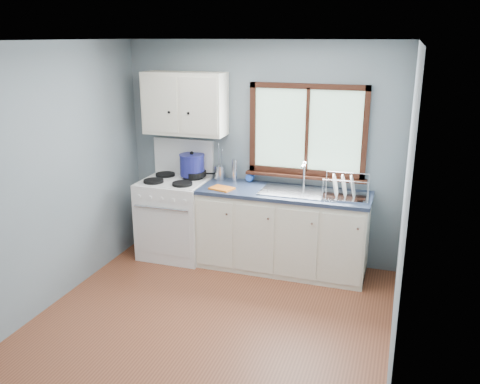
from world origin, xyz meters
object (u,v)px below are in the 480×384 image
(skillet, at_px, (195,173))
(dish_rack, at_px, (345,192))
(sink, at_px, (300,198))
(gas_range, at_px, (175,215))
(thermos, at_px, (234,170))
(stockpot, at_px, (192,165))
(utensil_crock, at_px, (220,172))
(base_cabinets, at_px, (282,234))

(skillet, xyz_separation_m, dish_rack, (1.77, -0.17, -0.00))
(sink, bearing_deg, gas_range, -179.29)
(skillet, height_order, thermos, thermos)
(sink, distance_m, stockpot, 1.35)
(utensil_crock, bearing_deg, gas_range, -155.16)
(base_cabinets, bearing_deg, skillet, 172.94)
(thermos, bearing_deg, utensil_crock, 171.12)
(gas_range, distance_m, thermos, 0.90)
(dish_rack, bearing_deg, utensil_crock, 168.41)
(gas_range, xyz_separation_m, utensil_crock, (0.49, 0.23, 0.51))
(stockpot, height_order, thermos, stockpot)
(gas_range, height_order, utensil_crock, gas_range)
(stockpot, bearing_deg, sink, -6.10)
(gas_range, height_order, stockpot, gas_range)
(dish_rack, bearing_deg, sink, 174.03)
(base_cabinets, xyz_separation_m, utensil_crock, (-0.82, 0.21, 0.60))
(sink, bearing_deg, stockpot, 173.90)
(base_cabinets, xyz_separation_m, skillet, (-1.11, 0.14, 0.58))
(skillet, bearing_deg, base_cabinets, -23.08)
(skillet, height_order, utensil_crock, utensil_crock)
(gas_range, bearing_deg, thermos, 16.11)
(base_cabinets, bearing_deg, sink, -0.13)
(sink, xyz_separation_m, skillet, (-1.29, 0.14, 0.13))
(sink, relative_size, utensil_crock, 1.98)
(gas_range, distance_m, base_cabinets, 1.31)
(sink, xyz_separation_m, dish_rack, (0.48, -0.03, 0.13))
(stockpot, relative_size, thermos, 1.15)
(base_cabinets, relative_size, utensil_crock, 4.35)
(skillet, bearing_deg, utensil_crock, -2.50)
(sink, bearing_deg, dish_rack, -3.48)
(dish_rack, bearing_deg, stockpot, 172.10)
(utensil_crock, bearing_deg, stockpot, -168.37)
(base_cabinets, distance_m, sink, 0.48)
(stockpot, distance_m, thermos, 0.52)
(skillet, relative_size, thermos, 1.67)
(thermos, relative_size, dish_rack, 0.55)
(stockpot, relative_size, utensil_crock, 0.72)
(skillet, xyz_separation_m, utensil_crock, (0.29, 0.07, 0.02))
(base_cabinets, height_order, utensil_crock, utensil_crock)
(skillet, distance_m, utensil_crock, 0.30)
(sink, xyz_separation_m, stockpot, (-1.32, 0.14, 0.23))
(thermos, bearing_deg, gas_range, -163.89)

